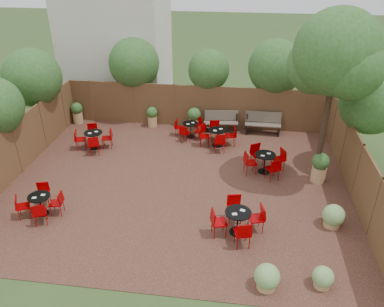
# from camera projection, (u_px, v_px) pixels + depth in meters

# --- Properties ---
(ground) EXTENTS (80.00, 80.00, 0.00)m
(ground) POSITION_uv_depth(u_px,v_px,m) (179.00, 184.00, 13.75)
(ground) COLOR #354F23
(ground) RESTS_ON ground
(courtyard_paving) EXTENTS (12.00, 10.00, 0.02)m
(courtyard_paving) POSITION_uv_depth(u_px,v_px,m) (179.00, 183.00, 13.75)
(courtyard_paving) COLOR #361D16
(courtyard_paving) RESTS_ON ground
(fence_back) EXTENTS (12.00, 0.08, 2.00)m
(fence_back) POSITION_uv_depth(u_px,v_px,m) (196.00, 106.00, 17.61)
(fence_back) COLOR #54321F
(fence_back) RESTS_ON ground
(fence_left) EXTENTS (0.08, 10.00, 2.00)m
(fence_left) POSITION_uv_depth(u_px,v_px,m) (17.00, 149.00, 13.97)
(fence_left) COLOR #54321F
(fence_left) RESTS_ON ground
(fence_right) EXTENTS (0.08, 10.00, 2.00)m
(fence_right) POSITION_uv_depth(u_px,v_px,m) (358.00, 172.00, 12.57)
(fence_right) COLOR #54321F
(fence_right) RESTS_ON ground
(neighbour_building) EXTENTS (5.00, 4.00, 8.00)m
(neighbour_building) POSITION_uv_depth(u_px,v_px,m) (115.00, 25.00, 19.30)
(neighbour_building) COLOR beige
(neighbour_building) RESTS_ON ground
(overhang_foliage) EXTENTS (15.52, 10.48, 2.48)m
(overhang_foliage) POSITION_uv_depth(u_px,v_px,m) (157.00, 82.00, 15.46)
(overhang_foliage) COLOR #25501A
(overhang_foliage) RESTS_ON ground
(courtyard_tree) EXTENTS (2.85, 2.76, 6.00)m
(courtyard_tree) POSITION_uv_depth(u_px,v_px,m) (336.00, 59.00, 11.83)
(courtyard_tree) COLOR black
(courtyard_tree) RESTS_ON courtyard_paving
(park_bench_left) EXTENTS (1.58, 0.68, 0.95)m
(park_bench_left) POSITION_uv_depth(u_px,v_px,m) (221.00, 121.00, 17.39)
(park_bench_left) COLOR brown
(park_bench_left) RESTS_ON courtyard_paving
(park_bench_right) EXTENTS (1.60, 0.56, 0.98)m
(park_bench_right) POSITION_uv_depth(u_px,v_px,m) (263.00, 123.00, 17.16)
(park_bench_right) COLOR brown
(park_bench_right) RESTS_ON courtyard_paving
(bistro_tables) EXTENTS (8.59, 7.70, 0.87)m
(bistro_tables) POSITION_uv_depth(u_px,v_px,m) (181.00, 161.00, 14.30)
(bistro_tables) COLOR black
(bistro_tables) RESTS_ON courtyard_paving
(planters) EXTENTS (11.21, 4.44, 1.13)m
(planters) POSITION_uv_depth(u_px,v_px,m) (188.00, 128.00, 16.47)
(planters) COLOR tan
(planters) RESTS_ON courtyard_paving
(low_shrubs) EXTENTS (2.73, 3.36, 0.73)m
(low_shrubs) POSITION_uv_depth(u_px,v_px,m) (309.00, 249.00, 10.31)
(low_shrubs) COLOR tan
(low_shrubs) RESTS_ON courtyard_paving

